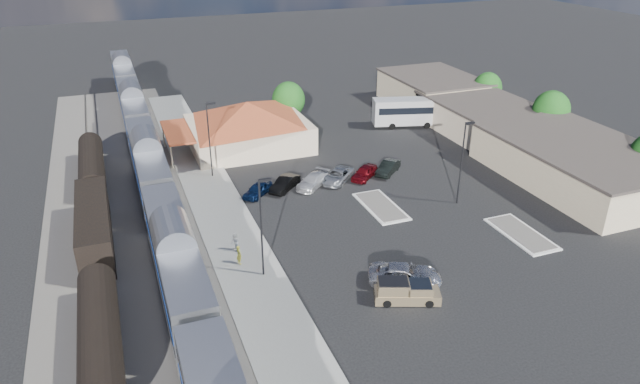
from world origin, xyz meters
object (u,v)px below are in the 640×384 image
object	(u,v)px
pickup_truck	(407,292)
coach_bus	(417,110)
suv	(405,275)
station_depot	(248,125)

from	to	relation	value
pickup_truck	coach_bus	size ratio (longest dim) A/B	0.42
pickup_truck	suv	world-z (taller)	pickup_truck
suv	pickup_truck	bearing A→B (deg)	-177.33
station_depot	coach_bus	world-z (taller)	station_depot
station_depot	suv	world-z (taller)	station_depot
suv	coach_bus	xyz separation A→B (m)	(20.82, 34.91, 1.51)
station_depot	suv	bearing A→B (deg)	-83.22
suv	coach_bus	distance (m)	40.67
pickup_truck	suv	distance (m)	2.35
station_depot	pickup_truck	bearing A→B (deg)	-85.09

